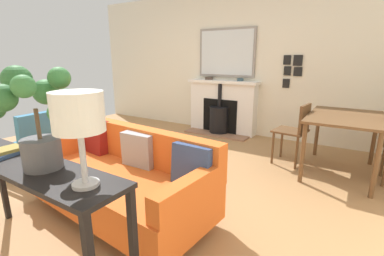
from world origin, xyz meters
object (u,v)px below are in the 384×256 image
(table_lamp_far_end, at_px, (78,115))
(fireplace, at_px, (222,110))
(potted_plant, at_px, (38,110))
(dining_chair_near_fireplace, at_px, (296,128))
(dining_table, at_px, (344,123))
(console_table, at_px, (27,176))
(book_stack, at_px, (5,152))
(mantel_bowl_near, at_px, (209,78))
(mantel_bowl_far, at_px, (240,79))
(armchair_accent, at_px, (38,140))
(sofa, at_px, (122,178))
(ottoman, at_px, (173,154))

(table_lamp_far_end, bearing_deg, fireplace, -164.40)
(potted_plant, height_order, dining_chair_near_fireplace, potted_plant)
(fireplace, bearing_deg, dining_table, 65.81)
(console_table, relative_size, dining_table, 1.39)
(fireplace, height_order, book_stack, fireplace)
(fireplace, distance_m, mantel_bowl_near, 0.66)
(dining_table, bearing_deg, mantel_bowl_far, -119.07)
(mantel_bowl_far, relative_size, potted_plant, 0.19)
(table_lamp_far_end, relative_size, potted_plant, 0.81)
(mantel_bowl_near, bearing_deg, armchair_accent, -14.01)
(potted_plant, bearing_deg, sofa, -167.57)
(book_stack, bearing_deg, dining_chair_near_fireplace, 154.59)
(fireplace, bearing_deg, armchair_accent, -19.73)
(armchair_accent, bearing_deg, mantel_bowl_near, 165.99)
(table_lamp_far_end, height_order, potted_plant, potted_plant)
(potted_plant, xyz_separation_m, dining_chair_near_fireplace, (-2.83, 0.94, -0.61))
(book_stack, xyz_separation_m, dining_table, (-2.87, 1.91, -0.13))
(dining_table, xyz_separation_m, dining_chair_near_fireplace, (0.01, -0.54, -0.14))
(mantel_bowl_near, height_order, mantel_bowl_far, mantel_bowl_far)
(table_lamp_far_end, bearing_deg, dining_chair_near_fireplace, 170.17)
(console_table, bearing_deg, ottoman, -176.13)
(mantel_bowl_far, distance_m, sofa, 3.13)
(fireplace, bearing_deg, console_table, 6.76)
(fireplace, bearing_deg, mantel_bowl_far, 96.32)
(console_table, bearing_deg, armchair_accent, -119.85)
(sofa, distance_m, ottoman, 0.97)
(armchair_accent, distance_m, table_lamp_far_end, 2.40)
(mantel_bowl_near, xyz_separation_m, console_table, (3.86, 0.77, -0.37))
(dining_table, bearing_deg, fireplace, -114.19)
(table_lamp_far_end, bearing_deg, mantel_bowl_near, -160.32)
(mantel_bowl_far, bearing_deg, potted_plant, 4.32)
(mantel_bowl_far, distance_m, console_table, 3.88)
(fireplace, distance_m, armchair_accent, 3.14)
(mantel_bowl_near, height_order, dining_table, mantel_bowl_near)
(fireplace, relative_size, book_stack, 5.76)
(mantel_bowl_far, height_order, book_stack, mantel_bowl_far)
(console_table, height_order, dining_table, console_table)
(book_stack, bearing_deg, console_table, 90.38)
(ottoman, distance_m, console_table, 1.82)
(fireplace, height_order, console_table, fireplace)
(sofa, bearing_deg, mantel_bowl_far, -177.76)
(ottoman, bearing_deg, mantel_bowl_near, -162.83)
(sofa, height_order, dining_chair_near_fireplace, dining_chair_near_fireplace)
(potted_plant, distance_m, dining_table, 3.23)
(fireplace, height_order, sofa, fireplace)
(mantel_bowl_far, bearing_deg, book_stack, -2.01)
(armchair_accent, bearing_deg, ottoman, 122.80)
(ottoman, height_order, book_stack, book_stack)
(table_lamp_far_end, bearing_deg, potted_plant, -94.85)
(console_table, height_order, dining_chair_near_fireplace, dining_chair_near_fireplace)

